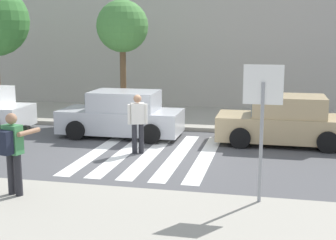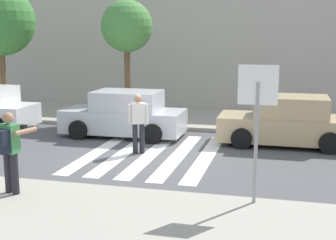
{
  "view_description": "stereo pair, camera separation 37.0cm",
  "coord_description": "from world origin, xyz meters",
  "px_view_note": "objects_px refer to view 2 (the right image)",
  "views": [
    {
      "loc": [
        3.34,
        -12.55,
        3.44
      ],
      "look_at": [
        0.6,
        -0.2,
        1.1
      ],
      "focal_mm": 50.0,
      "sensor_mm": 36.0,
      "label": 1
    },
    {
      "loc": [
        3.7,
        -12.46,
        3.44
      ],
      "look_at": [
        0.6,
        -0.2,
        1.1
      ],
      "focal_mm": 50.0,
      "sensor_mm": 36.0,
      "label": 2
    }
  ],
  "objects_px": {
    "stop_sign": "(257,104)",
    "street_tree_west": "(0,21)",
    "parked_car_tan": "(287,122)",
    "parked_car_silver": "(125,115)",
    "photographer_with_backpack": "(9,146)",
    "street_tree_center": "(127,27)",
    "pedestrian_crossing": "(138,120)"
  },
  "relations": [
    {
      "from": "parked_car_tan",
      "to": "street_tree_west",
      "type": "xyz_separation_m",
      "value": [
        -11.22,
        1.98,
        3.19
      ]
    },
    {
      "from": "stop_sign",
      "to": "parked_car_tan",
      "type": "relative_size",
      "value": 0.66
    },
    {
      "from": "parked_car_tan",
      "to": "street_tree_center",
      "type": "xyz_separation_m",
      "value": [
        -6.14,
        2.66,
        2.96
      ]
    },
    {
      "from": "photographer_with_backpack",
      "to": "parked_car_silver",
      "type": "bearing_deg",
      "value": 88.04
    },
    {
      "from": "stop_sign",
      "to": "street_tree_west",
      "type": "height_order",
      "value": "street_tree_west"
    },
    {
      "from": "stop_sign",
      "to": "street_tree_west",
      "type": "relative_size",
      "value": 0.52
    },
    {
      "from": "stop_sign",
      "to": "pedestrian_crossing",
      "type": "bearing_deg",
      "value": 134.32
    },
    {
      "from": "stop_sign",
      "to": "street_tree_center",
      "type": "height_order",
      "value": "street_tree_center"
    },
    {
      "from": "pedestrian_crossing",
      "to": "street_tree_west",
      "type": "bearing_deg",
      "value": 149.91
    },
    {
      "from": "stop_sign",
      "to": "parked_car_silver",
      "type": "height_order",
      "value": "stop_sign"
    },
    {
      "from": "photographer_with_backpack",
      "to": "street_tree_center",
      "type": "height_order",
      "value": "street_tree_center"
    },
    {
      "from": "street_tree_center",
      "to": "parked_car_silver",
      "type": "bearing_deg",
      "value": -73.36
    },
    {
      "from": "photographer_with_backpack",
      "to": "parked_car_tan",
      "type": "xyz_separation_m",
      "value": [
        5.57,
        6.5,
        -0.44
      ]
    },
    {
      "from": "pedestrian_crossing",
      "to": "parked_car_tan",
      "type": "bearing_deg",
      "value": 26.75
    },
    {
      "from": "photographer_with_backpack",
      "to": "street_tree_west",
      "type": "height_order",
      "value": "street_tree_west"
    },
    {
      "from": "street_tree_west",
      "to": "parked_car_tan",
      "type": "bearing_deg",
      "value": -9.99
    },
    {
      "from": "photographer_with_backpack",
      "to": "pedestrian_crossing",
      "type": "xyz_separation_m",
      "value": [
        1.39,
        4.39,
        -0.19
      ]
    },
    {
      "from": "parked_car_tan",
      "to": "street_tree_west",
      "type": "bearing_deg",
      "value": 170.01
    },
    {
      "from": "photographer_with_backpack",
      "to": "parked_car_silver",
      "type": "height_order",
      "value": "photographer_with_backpack"
    },
    {
      "from": "pedestrian_crossing",
      "to": "parked_car_silver",
      "type": "xyz_separation_m",
      "value": [
        -1.17,
        2.11,
        -0.25
      ]
    },
    {
      "from": "photographer_with_backpack",
      "to": "street_tree_west",
      "type": "bearing_deg",
      "value": 123.73
    },
    {
      "from": "photographer_with_backpack",
      "to": "parked_car_tan",
      "type": "height_order",
      "value": "photographer_with_backpack"
    },
    {
      "from": "stop_sign",
      "to": "street_tree_west",
      "type": "distance_m",
      "value": 13.27
    },
    {
      "from": "parked_car_silver",
      "to": "street_tree_center",
      "type": "height_order",
      "value": "street_tree_center"
    },
    {
      "from": "stop_sign",
      "to": "street_tree_center",
      "type": "xyz_separation_m",
      "value": [
        -5.54,
        8.43,
        1.56
      ]
    },
    {
      "from": "stop_sign",
      "to": "photographer_with_backpack",
      "type": "height_order",
      "value": "stop_sign"
    },
    {
      "from": "street_tree_west",
      "to": "photographer_with_backpack",
      "type": "bearing_deg",
      "value": -56.27
    },
    {
      "from": "street_tree_west",
      "to": "street_tree_center",
      "type": "relative_size",
      "value": 1.13
    },
    {
      "from": "parked_car_tan",
      "to": "stop_sign",
      "type": "bearing_deg",
      "value": -95.96
    },
    {
      "from": "parked_car_silver",
      "to": "street_tree_center",
      "type": "distance_m",
      "value": 4.06
    },
    {
      "from": "street_tree_west",
      "to": "street_tree_center",
      "type": "distance_m",
      "value": 5.13
    },
    {
      "from": "parked_car_tan",
      "to": "street_tree_west",
      "type": "height_order",
      "value": "street_tree_west"
    }
  ]
}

